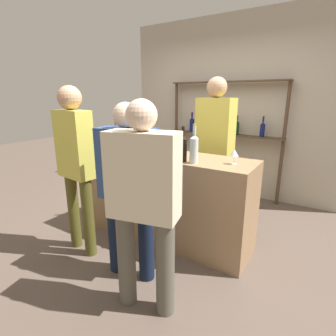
{
  "coord_description": "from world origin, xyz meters",
  "views": [
    {
      "loc": [
        1.46,
        -2.34,
        1.6
      ],
      "look_at": [
        0.0,
        0.0,
        0.84
      ],
      "focal_mm": 28.0,
      "sensor_mm": 36.0,
      "label": 1
    }
  ],
  "objects": [
    {
      "name": "customer_center",
      "position": [
        0.06,
        -0.73,
        0.9
      ],
      "size": [
        0.52,
        0.29,
        1.56
      ],
      "rotation": [
        0.0,
        0.0,
        1.73
      ],
      "color": "#121C33",
      "rests_on": "ground_plane"
    },
    {
      "name": "bar_counter",
      "position": [
        0.0,
        0.0,
        0.49
      ],
      "size": [
        1.87,
        0.57,
        0.99
      ],
      "primitive_type": "cube",
      "color": "#997551",
      "rests_on": "ground_plane"
    },
    {
      "name": "server_behind_counter",
      "position": [
        0.26,
        0.67,
        1.08
      ],
      "size": [
        0.48,
        0.27,
        1.82
      ],
      "rotation": [
        0.0,
        0.0,
        -1.72
      ],
      "color": "brown",
      "rests_on": "ground_plane"
    },
    {
      "name": "customer_left",
      "position": [
        -0.63,
        -0.7,
        1.01
      ],
      "size": [
        0.43,
        0.23,
        1.7
      ],
      "rotation": [
        0.0,
        0.0,
        1.45
      ],
      "color": "brown",
      "rests_on": "ground_plane"
    },
    {
      "name": "wine_glass",
      "position": [
        0.73,
        -0.01,
        1.09
      ],
      "size": [
        0.08,
        0.08,
        0.14
      ],
      "color": "silver",
      "rests_on": "bar_counter"
    },
    {
      "name": "back_wall",
      "position": [
        0.0,
        1.88,
        1.4
      ],
      "size": [
        3.47,
        0.12,
        2.8
      ],
      "primitive_type": "cube",
      "color": "#B2A899",
      "rests_on": "ground_plane"
    },
    {
      "name": "counter_bottle_1",
      "position": [
        -0.78,
        0.05,
        1.12
      ],
      "size": [
        0.07,
        0.07,
        0.34
      ],
      "color": "brown",
      "rests_on": "bar_counter"
    },
    {
      "name": "back_shelf",
      "position": [
        -0.01,
        1.7,
        1.19
      ],
      "size": [
        1.84,
        0.18,
        1.82
      ],
      "color": "#4C3828",
      "rests_on": "ground_plane"
    },
    {
      "name": "counter_bottle_0",
      "position": [
        0.28,
        -0.18,
        1.12
      ],
      "size": [
        0.08,
        0.08,
        0.34
      ],
      "color": "black",
      "rests_on": "bar_counter"
    },
    {
      "name": "customer_right",
      "position": [
        0.41,
        -0.98,
        0.91
      ],
      "size": [
        0.53,
        0.32,
        1.59
      ],
      "rotation": [
        0.0,
        0.0,
        1.79
      ],
      "color": "#575347",
      "rests_on": "ground_plane"
    },
    {
      "name": "counter_bottle_2",
      "position": [
        0.4,
        -0.18,
        1.13
      ],
      "size": [
        0.08,
        0.08,
        0.37
      ],
      "color": "silver",
      "rests_on": "bar_counter"
    },
    {
      "name": "ground_plane",
      "position": [
        0.0,
        0.0,
        0.0
      ],
      "size": [
        16.0,
        16.0,
        0.0
      ],
      "primitive_type": "plane",
      "color": "brown"
    }
  ]
}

